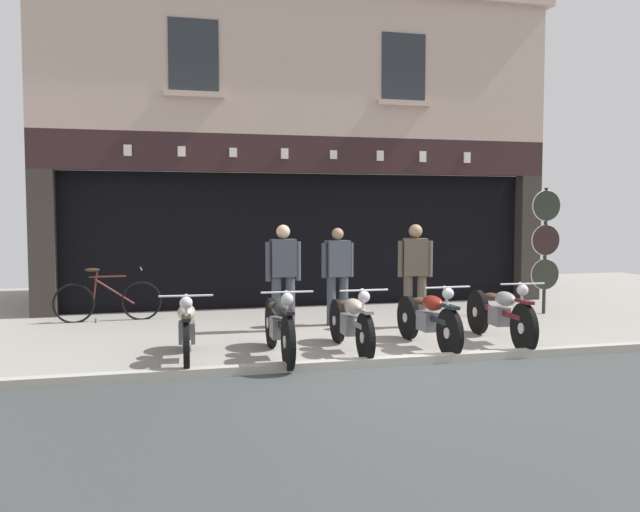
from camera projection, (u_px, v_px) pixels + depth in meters
name	position (u px, v px, depth m)	size (l,w,h in m)	color
ground	(439.00, 390.00, 7.13)	(22.04, 22.00, 0.18)	gray
shop_facade	(288.00, 219.00, 14.75)	(10.34, 4.42, 6.24)	black
motorcycle_left	(187.00, 328.00, 8.32)	(0.62, 1.92, 0.90)	black
motorcycle_center_left	(279.00, 324.00, 8.48)	(0.62, 2.07, 0.93)	black
motorcycle_center	(351.00, 321.00, 8.86)	(0.62, 1.94, 0.91)	black
motorcycle_center_right	(428.00, 317.00, 9.11)	(0.62, 1.94, 0.91)	black
motorcycle_right	(500.00, 313.00, 9.45)	(0.62, 2.11, 0.93)	black
salesman_left	(283.00, 272.00, 10.41)	(0.56, 0.25, 1.66)	#3D424C
shopkeeper_center	(338.00, 272.00, 10.95)	(0.56, 0.27, 1.59)	#3D424C
salesman_right	(415.00, 270.00, 10.75)	(0.55, 0.30, 1.66)	brown
tyre_sign_pole	(545.00, 241.00, 12.13)	(0.57, 0.06, 2.29)	#232328
advert_board_near	(211.00, 214.00, 12.73)	(0.70, 0.03, 0.92)	beige
leaning_bicycle	(108.00, 300.00, 11.36)	(1.78, 0.50, 0.93)	black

